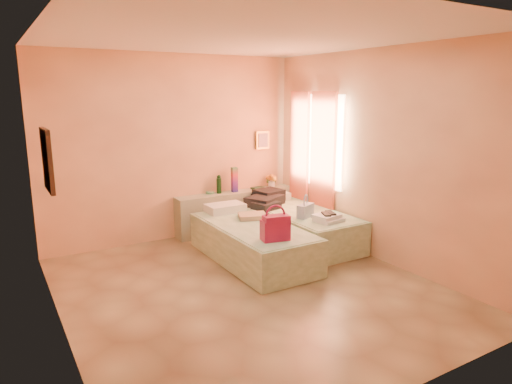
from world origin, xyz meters
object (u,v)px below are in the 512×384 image
Objects in this scene: blue_handbag at (305,211)px; green_book at (257,188)px; headboard_ledge at (236,211)px; bed_right at (300,226)px; magenta_handbag at (275,228)px; water_bottle at (219,185)px; towel_stack at (329,218)px; bed_left at (253,243)px; flower_vase at (272,179)px.

green_book is at bearing 63.95° from blue_handbag.
headboard_ledge is at bearing 80.19° from blue_handbag.
green_book is at bearing -0.40° from headboard_ledge.
bed_right is 6.07× the size of magenta_handbag.
towel_stack is (0.79, -1.78, -0.24)m from water_bottle.
water_bottle is 2.09m from magenta_handbag.
towel_stack is (0.14, -0.34, -0.04)m from blue_handbag.
water_bottle reaches higher than headboard_ledge.
bed_left is 1.88m from flower_vase.
magenta_handbag is (-0.97, -2.03, -0.01)m from green_book.
flower_vase is 1.79m from towel_stack.
flower_vase is 0.76× the size of towel_stack.
towel_stack reaches higher than bed_right.
magenta_handbag reaches higher than bed_left.
magenta_handbag is 1.11m from towel_stack.
flower_vase reaches higher than green_book.
flower_vase is (0.30, 0.02, 0.12)m from green_book.
water_bottle reaches higher than magenta_handbag.
blue_handbag is (-0.04, -1.39, -0.07)m from green_book.
headboard_ledge is 7.73× the size of flower_vase.
green_book is 0.65× the size of blue_handbag.
headboard_ledge is at bearing 70.43° from bed_left.
blue_handbag reaches higher than bed_right.
flower_vase is (0.70, 0.02, 0.46)m from headboard_ledge.
blue_handbag is (0.84, -0.05, 0.34)m from bed_left.
magenta_handbag is 0.94× the size of towel_stack.
green_book is (0.88, 1.34, 0.42)m from bed_left.
magenta_handbag is at bearing -164.71° from towel_stack.
headboard_ledge is at bearing 85.90° from magenta_handbag.
water_bottle is at bearing 172.78° from headboard_ledge.
blue_handbag is (-0.34, -1.42, -0.19)m from flower_vase.
blue_handbag is at bearing -75.55° from headboard_ledge.
green_book is 2.25m from magenta_handbag.
green_book reaches higher than towel_stack.
green_book is at bearing -175.60° from flower_vase.
headboard_ledge is 0.84m from flower_vase.
water_bottle is (0.19, 1.38, 0.54)m from bed_left.
water_bottle is 0.79× the size of towel_stack.
flower_vase reaches higher than bed_left.
bed_left is at bearing -109.61° from headboard_ledge.
headboard_ledge is 1.02× the size of bed_right.
towel_stack is (0.98, -0.39, 0.30)m from bed_left.
magenta_handbag is at bearing -169.86° from blue_handbag.
bed_right is at bearing -99.30° from flower_vase.
headboard_ledge is 6.99× the size of blue_handbag.
bed_left is 1.50m from water_bottle.
green_book reaches higher than bed_right.
bed_left is 6.07× the size of magenta_handbag.
magenta_handbag is (-0.09, -0.69, 0.40)m from bed_left.
magenta_handbag is at bearing -97.32° from bed_left.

